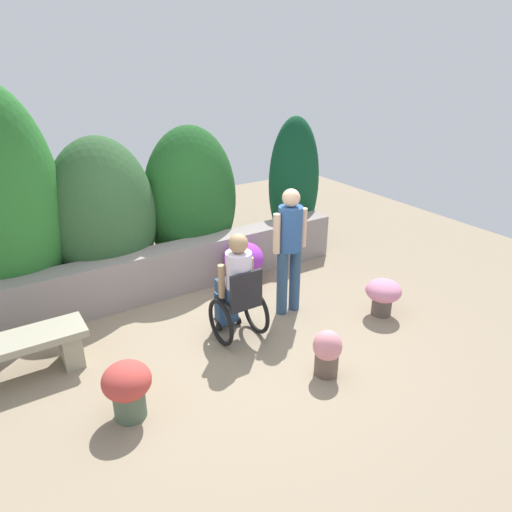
{
  "coord_description": "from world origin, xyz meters",
  "views": [
    {
      "loc": [
        -2.33,
        -4.22,
        3.16
      ],
      "look_at": [
        0.46,
        0.19,
        0.85
      ],
      "focal_mm": 32.88,
      "sensor_mm": 36.0,
      "label": 1
    }
  ],
  "objects": [
    {
      "name": "ground_plane",
      "position": [
        0.0,
        0.0,
        0.0
      ],
      "size": [
        11.7,
        11.7,
        0.0
      ],
      "primitive_type": "plane",
      "color": "gray"
    },
    {
      "name": "stone_retaining_wall",
      "position": [
        0.0,
        1.41,
        0.34
      ],
      "size": [
        5.01,
        0.38,
        0.68
      ],
      "primitive_type": "cube",
      "color": "gray",
      "rests_on": "ground"
    },
    {
      "name": "hedge_backdrop",
      "position": [
        -0.56,
        1.95,
        1.22
      ],
      "size": [
        5.58,
        1.09,
        2.9
      ],
      "color": "#2A702A",
      "rests_on": "ground"
    },
    {
      "name": "stone_bench",
      "position": [
        -2.37,
        0.46,
        0.31
      ],
      "size": [
        1.57,
        0.45,
        0.47
      ],
      "rotation": [
        0.0,
        0.0,
        -0.03
      ],
      "color": "gray",
      "rests_on": "ground"
    },
    {
      "name": "person_in_wheelchair",
      "position": [
        0.04,
        -0.07,
        0.62
      ],
      "size": [
        0.53,
        0.66,
        1.33
      ],
      "rotation": [
        0.0,
        0.0,
        0.13
      ],
      "color": "black",
      "rests_on": "ground"
    },
    {
      "name": "person_standing_companion",
      "position": [
        0.89,
        0.09,
        0.96
      ],
      "size": [
        0.49,
        0.3,
        1.65
      ],
      "rotation": [
        0.0,
        0.0,
        0.19
      ],
      "color": "#2F4C6C",
      "rests_on": "ground"
    },
    {
      "name": "flower_pot_purple_near",
      "position": [
        1.87,
        -0.63,
        0.29
      ],
      "size": [
        0.46,
        0.46,
        0.48
      ],
      "color": "brown",
      "rests_on": "ground"
    },
    {
      "name": "flower_pot_terracotta_by_wall",
      "position": [
        0.79,
        1.04,
        0.36
      ],
      "size": [
        0.58,
        0.58,
        0.65
      ],
      "color": "#A04027",
      "rests_on": "ground"
    },
    {
      "name": "flower_pot_red_accent",
      "position": [
        -1.49,
        -0.7,
        0.34
      ],
      "size": [
        0.45,
        0.45,
        0.58
      ],
      "color": "#4E604B",
      "rests_on": "ground"
    },
    {
      "name": "flower_pot_small_foreground",
      "position": [
        0.47,
        -1.19,
        0.27
      ],
      "size": [
        0.3,
        0.3,
        0.51
      ],
      "color": "brown",
      "rests_on": "ground"
    }
  ]
}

